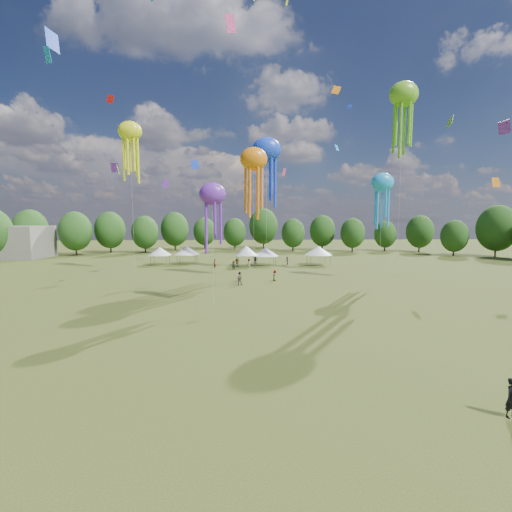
{
  "coord_description": "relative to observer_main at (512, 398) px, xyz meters",
  "views": [
    {
      "loc": [
        -3.69,
        -17.91,
        9.36
      ],
      "look_at": [
        -1.98,
        15.0,
        6.0
      ],
      "focal_mm": 24.54,
      "sensor_mm": 36.0,
      "label": 1
    }
  ],
  "objects": [
    {
      "name": "show_kites",
      "position": [
        -5.62,
        44.75,
        19.48
      ],
      "size": [
        50.76,
        29.32,
        32.04
      ],
      "color": "orange",
      "rests_on": "ground"
    },
    {
      "name": "spectators_far",
      "position": [
        -10.45,
        53.68,
        -0.1
      ],
      "size": [
        15.79,
        22.51,
        1.86
      ],
      "color": "gray",
      "rests_on": "ground"
    },
    {
      "name": "spectator_near",
      "position": [
        -12.81,
        34.91,
        0.01
      ],
      "size": [
        1.04,
        0.86,
        1.93
      ],
      "primitive_type": "imported",
      "rotation": [
        0.0,
        0.0,
        2.99
      ],
      "color": "gray",
      "rests_on": "ground"
    },
    {
      "name": "ground",
      "position": [
        -9.3,
        2.74,
        -0.95
      ],
      "size": [
        300.0,
        300.0,
        0.0
      ],
      "primitive_type": "plane",
      "color": "#384416",
      "rests_on": "ground"
    },
    {
      "name": "observer_main",
      "position": [
        0.0,
        0.0,
        0.0
      ],
      "size": [
        0.79,
        0.62,
        1.91
      ],
      "primitive_type": "imported",
      "rotation": [
        0.0,
        0.0,
        0.26
      ],
      "color": "black",
      "rests_on": "ground"
    },
    {
      "name": "festival_tents",
      "position": [
        -12.27,
        58.04,
        1.99
      ],
      "size": [
        38.63,
        9.99,
        4.18
      ],
      "color": "#47474C",
      "rests_on": "ground"
    },
    {
      "name": "treeline",
      "position": [
        -13.16,
        65.25,
        5.59
      ],
      "size": [
        201.57,
        95.24,
        13.43
      ],
      "color": "#38281C",
      "rests_on": "ground"
    },
    {
      "name": "small_kites",
      "position": [
        -9.16,
        45.23,
        28.87
      ],
      "size": [
        70.18,
        59.32,
        43.54
      ],
      "color": "orange",
      "rests_on": "ground"
    }
  ]
}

